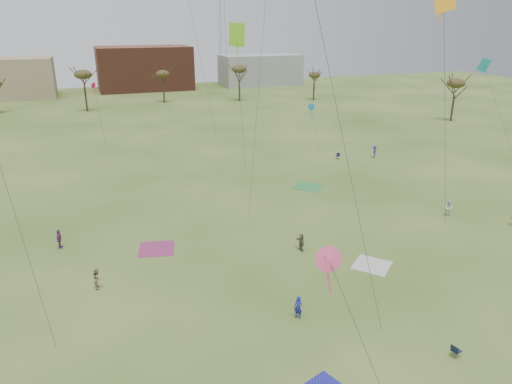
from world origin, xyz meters
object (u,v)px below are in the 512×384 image
object	(u,v)px
flyer_near_right	(298,307)
radio_tower	(222,19)
camp_chair_right	(338,157)
camp_chair_center	(456,353)

from	to	relation	value
flyer_near_right	radio_tower	xyz separation A→B (m)	(30.65, 123.05, 18.39)
flyer_near_right	camp_chair_right	xyz separation A→B (m)	(21.72, 33.34, -0.56)
radio_tower	camp_chair_center	bearing A→B (deg)	-100.26
flyer_near_right	camp_chair_right	size ratio (longest dim) A/B	1.88
radio_tower	camp_chair_right	bearing A→B (deg)	-95.69
camp_chair_center	radio_tower	world-z (taller)	radio_tower
camp_chair_center	camp_chair_right	xyz separation A→B (m)	(14.56, 40.09, 0.00)
camp_chair_center	camp_chair_right	size ratio (longest dim) A/B	1.00
camp_chair_center	radio_tower	xyz separation A→B (m)	(23.50, 129.80, 18.95)
camp_chair_center	radio_tower	distance (m)	133.26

